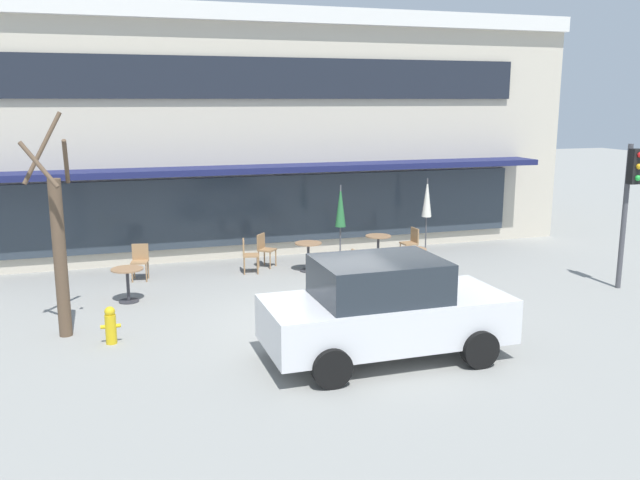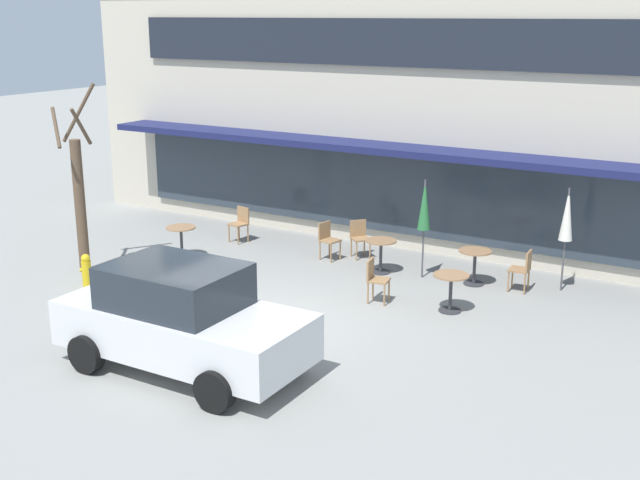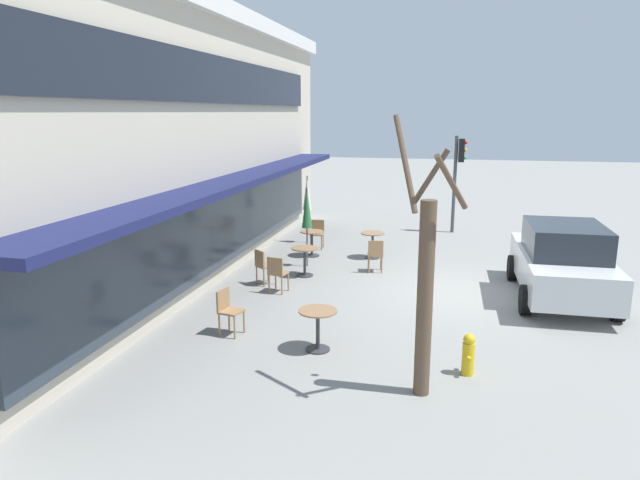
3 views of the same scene
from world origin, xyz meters
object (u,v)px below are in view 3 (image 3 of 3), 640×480
Objects in this scene: patio_umbrella_green_folded at (307,193)px; patio_umbrella_cream_folded at (307,209)px; fire_hydrant at (468,354)px; cafe_table_mid_patio at (305,257)px; cafe_chair_4 at (375,253)px; street_tree at (425,286)px; cafe_chair_1 at (228,308)px; cafe_chair_2 at (317,232)px; cafe_table_streetside at (373,241)px; cafe_table_near_wall at (312,239)px; traffic_light_pole at (458,168)px; cafe_table_by_tree at (318,323)px; parked_sedan at (562,262)px; cafe_chair_0 at (263,264)px; cafe_chair_3 at (277,272)px.

patio_umbrella_green_folded and patio_umbrella_cream_folded have the same top height.
cafe_table_mid_patio is at bearing 38.96° from fire_hydrant.
cafe_chair_4 is (-3.05, -2.63, -1.10)m from patio_umbrella_green_folded.
cafe_chair_4 is 0.21× the size of street_tree.
cafe_chair_1 is 1.26× the size of fire_hydrant.
cafe_chair_2 is 3.18m from cafe_chair_4.
patio_umbrella_cream_folded is at bearing -3.07° from cafe_chair_1.
fire_hydrant is (-7.24, -2.55, -0.16)m from cafe_table_streetside.
cafe_table_near_wall is 1.60m from patio_umbrella_cream_folded.
traffic_light_pole is (6.56, -3.86, 1.78)m from cafe_table_mid_patio.
cafe_chair_1 reaches higher than cafe_table_by_tree.
cafe_chair_4 is at bearing 21.62° from fire_hydrant.
patio_umbrella_green_folded is at bearing 13.04° from cafe_table_mid_patio.
cafe_table_mid_patio is (-2.26, 1.47, 0.00)m from cafe_table_streetside.
parked_sedan is 1.24× the size of traffic_light_pole.
cafe_table_near_wall is 1.00× the size of cafe_table_mid_patio.
cafe_table_near_wall reaches higher than fire_hydrant.
patio_umbrella_green_folded is (1.72, 0.57, 1.11)m from cafe_table_near_wall.
cafe_chair_0 is at bearing 144.79° from cafe_table_streetside.
patio_umbrella_cream_folded reaches higher than cafe_table_near_wall.
cafe_chair_1 is 0.21× the size of street_tree.
patio_umbrella_green_folded is at bearing 29.20° from fire_hydrant.
cafe_chair_3 is 5.51m from fire_hydrant.
cafe_chair_1 is (-8.01, -0.43, -1.10)m from patio_umbrella_green_folded.
fire_hydrant is at bearing -141.04° from cafe_table_mid_patio.
patio_umbrella_cream_folded is 2.72m from cafe_chair_3.
cafe_chair_2 is (7.32, -0.06, 0.00)m from cafe_chair_1.
patio_umbrella_green_folded is (8.38, 2.29, 1.11)m from cafe_table_by_tree.
cafe_table_near_wall is at bearing 137.00° from traffic_light_pole.
fire_hydrant is at bearing -151.40° from cafe_chair_2.
cafe_table_mid_patio reaches higher than fire_hydrant.
patio_umbrella_cream_folded is at bearing -18.46° from cafe_chair_0.
cafe_table_by_tree is at bearing -165.48° from cafe_table_near_wall.
cafe_table_by_tree is 0.35× the size of patio_umbrella_green_folded.
patio_umbrella_green_folded is at bearing 13.93° from patio_umbrella_cream_folded.
cafe_table_near_wall is at bearing -1.22° from cafe_chair_1.
cafe_chair_4 is at bearing -169.50° from cafe_table_streetside.
cafe_chair_3 is (-4.65, -0.11, 0.00)m from cafe_chair_2.
cafe_chair_0 and cafe_chair_2 have the same top height.
cafe_chair_2 is at bearing 1.31° from cafe_chair_3.
patio_umbrella_cream_folded is at bearing 84.55° from cafe_chair_4.
cafe_chair_1 is at bearing -176.90° from patio_umbrella_green_folded.
cafe_chair_0 reaches higher than cafe_table_by_tree.
cafe_table_by_tree is at bearing -163.97° from patio_umbrella_cream_folded.
cafe_table_by_tree is 5.84m from patio_umbrella_cream_folded.
cafe_table_near_wall is 0.35× the size of patio_umbrella_green_folded.
street_tree reaches higher than cafe_table_streetside.
cafe_table_mid_patio is 0.85× the size of cafe_chair_4.
patio_umbrella_cream_folded is at bearing -174.36° from cafe_chair_2.
patio_umbrella_green_folded is at bearing 18.32° from cafe_table_near_wall.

